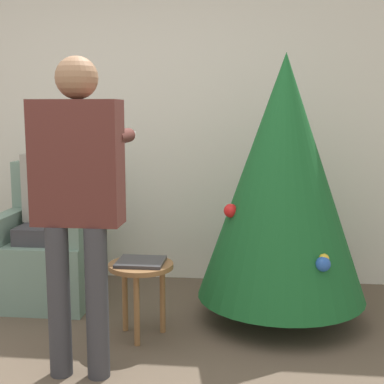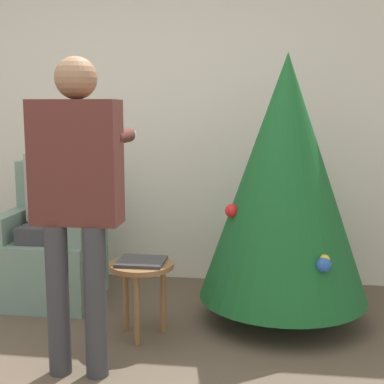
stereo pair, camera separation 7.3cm
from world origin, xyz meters
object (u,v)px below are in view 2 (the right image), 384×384
christmas_tree (285,178)px  side_stool (142,275)px  person_standing (77,186)px  person_seated (50,205)px  armchair (53,252)px

christmas_tree → side_stool: bearing=-156.3°
christmas_tree → side_stool: size_ratio=3.77×
person_standing → christmas_tree: bearing=38.0°
christmas_tree → person_seated: 1.72m
person_standing → armchair: bearing=119.0°
christmas_tree → armchair: size_ratio=1.74×
christmas_tree → person_seated: christmas_tree is taller
armchair → side_stool: bearing=-35.3°
armchair → christmas_tree: bearing=-6.4°
side_stool → person_seated: bearing=146.0°
christmas_tree → person_standing: 1.41m
person_standing → side_stool: person_standing is taller
person_seated → person_standing: person_standing is taller
person_seated → side_stool: (0.81, -0.55, -0.32)m
christmas_tree → person_standing: bearing=-142.0°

